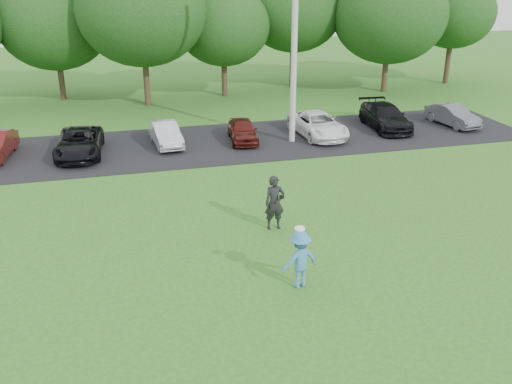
# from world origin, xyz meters

# --- Properties ---
(ground) EXTENTS (100.00, 100.00, 0.00)m
(ground) POSITION_xyz_m (0.00, 0.00, 0.00)
(ground) COLOR #28691E
(ground) RESTS_ON ground
(parking_lot) EXTENTS (32.00, 6.50, 0.03)m
(parking_lot) POSITION_xyz_m (0.00, 13.00, 0.01)
(parking_lot) COLOR black
(parking_lot) RESTS_ON ground
(utility_pole) EXTENTS (0.28, 0.28, 10.18)m
(utility_pole) POSITION_xyz_m (4.11, 12.38, 5.09)
(utility_pole) COLOR #AFAFA9
(utility_pole) RESTS_ON ground
(frisbee_player) EXTENTS (1.14, 0.80, 1.86)m
(frisbee_player) POSITION_xyz_m (0.23, -0.19, 0.81)
(frisbee_player) COLOR teal
(frisbee_player) RESTS_ON ground
(camera_bystander) EXTENTS (0.66, 0.45, 1.80)m
(camera_bystander) POSITION_xyz_m (0.59, 3.39, 0.90)
(camera_bystander) COLOR black
(camera_bystander) RESTS_ON ground
(parked_cars) EXTENTS (28.14, 4.90, 1.23)m
(parked_cars) POSITION_xyz_m (0.15, 13.00, 0.61)
(parked_cars) COLOR black
(parked_cars) RESTS_ON parking_lot
(tree_row) EXTENTS (42.39, 9.85, 8.64)m
(tree_row) POSITION_xyz_m (1.51, 22.76, 4.91)
(tree_row) COLOR #38281C
(tree_row) RESTS_ON ground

